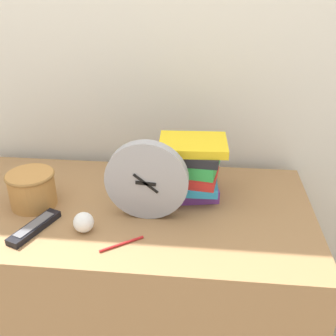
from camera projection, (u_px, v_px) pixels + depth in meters
name	position (u px, v px, depth m)	size (l,w,h in m)	color
wall_back	(135.00, 47.00, 1.48)	(6.00, 0.04, 2.40)	silver
desk	(125.00, 287.00, 1.50)	(1.30, 0.65, 0.75)	olive
desk_clock	(147.00, 181.00, 1.22)	(0.26, 0.04, 0.26)	#99999E
book_stack	(190.00, 167.00, 1.34)	(0.25, 0.19, 0.21)	#7A3899
basket	(32.00, 188.00, 1.31)	(0.16, 0.16, 0.12)	#B27A3D
tv_remote	(35.00, 227.00, 1.20)	(0.11, 0.19, 0.02)	black
crumpled_paper_ball	(84.00, 222.00, 1.19)	(0.06, 0.06, 0.06)	white
pen	(122.00, 244.00, 1.14)	(0.12, 0.09, 0.01)	#B21E1E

